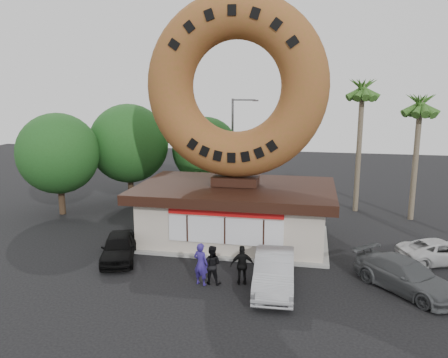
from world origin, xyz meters
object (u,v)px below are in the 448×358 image
at_px(person_left, 201,264).
at_px(car_silver, 274,271).
at_px(person_center, 212,265).
at_px(person_right, 242,265).
at_px(car_white, 441,251).
at_px(car_black, 119,247).
at_px(street_lamp, 234,143).
at_px(donut_shop, 235,211).
at_px(giant_donut, 236,86).
at_px(car_grey, 406,276).

bearing_deg(person_left, car_silver, -157.31).
xyz_separation_m(person_center, person_right, (1.37, 0.20, 0.01)).
distance_m(person_left, car_silver, 3.28).
distance_m(car_silver, car_white, 9.33).
height_order(car_black, car_white, car_black).
xyz_separation_m(street_lamp, person_right, (3.21, -15.82, -3.57)).
relative_size(donut_shop, person_left, 5.70).
distance_m(car_black, car_white, 16.49).
distance_m(giant_donut, street_lamp, 11.06).
bearing_deg(car_black, person_center, -37.27).
bearing_deg(car_silver, car_grey, 6.07).
distance_m(person_right, car_silver, 1.45).
distance_m(person_right, car_black, 6.89).
height_order(person_left, person_center, person_left).
bearing_deg(car_grey, person_right, 144.13).
bearing_deg(car_white, street_lamp, 29.75).
distance_m(donut_shop, car_grey, 9.89).
bearing_deg(car_grey, donut_shop, 107.09).
relative_size(person_left, car_black, 0.48).
bearing_deg(donut_shop, person_center, -90.15).
distance_m(donut_shop, street_lamp, 10.54).
distance_m(person_right, car_grey, 7.14).
distance_m(donut_shop, person_center, 6.06).
relative_size(giant_donut, car_black, 2.47).
distance_m(person_left, car_white, 12.38).
bearing_deg(person_right, street_lamp, -91.20).
xyz_separation_m(car_black, car_grey, (13.80, -0.79, 0.00)).
bearing_deg(car_silver, person_left, -178.52).
relative_size(donut_shop, car_white, 2.63).
xyz_separation_m(street_lamp, person_center, (1.84, -16.02, -3.58)).
bearing_deg(person_center, street_lamp, -80.92).
distance_m(donut_shop, car_silver, 6.64).
bearing_deg(person_center, giant_donut, -87.62).
xyz_separation_m(person_center, car_silver, (2.81, 0.06, -0.10)).
relative_size(street_lamp, person_right, 4.39).
xyz_separation_m(street_lamp, car_grey, (10.31, -15.03, -3.79)).
height_order(giant_donut, person_right, giant_donut).
xyz_separation_m(person_right, car_grey, (7.10, 0.79, -0.22)).
height_order(person_left, person_right, person_left).
bearing_deg(donut_shop, car_silver, -64.79).
xyz_separation_m(person_center, car_grey, (8.47, 0.99, -0.20)).
bearing_deg(car_grey, car_silver, 147.05).
relative_size(car_grey, car_white, 1.12).
bearing_deg(car_silver, car_black, 164.91).
bearing_deg(donut_shop, car_white, -6.75).
distance_m(street_lamp, car_grey, 18.62).
bearing_deg(donut_shop, car_grey, -30.69).
distance_m(street_lamp, car_white, 17.47).
xyz_separation_m(donut_shop, person_right, (1.36, -5.81, -0.85)).
height_order(person_center, car_black, person_center).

